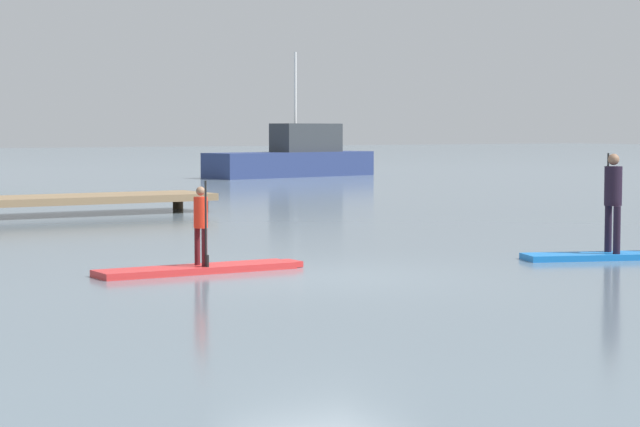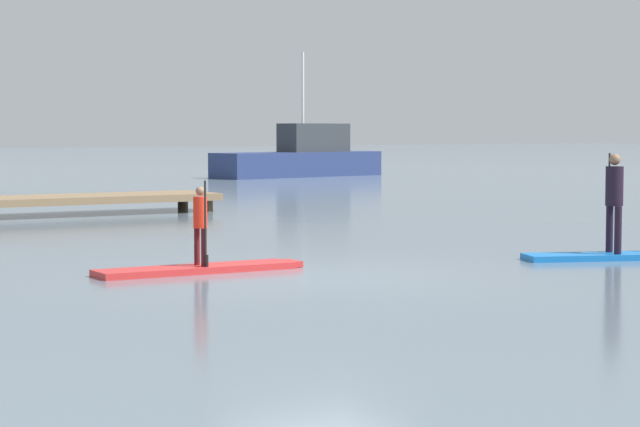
{
  "view_description": "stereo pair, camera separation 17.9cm",
  "coord_description": "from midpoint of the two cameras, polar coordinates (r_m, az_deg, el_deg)",
  "views": [
    {
      "loc": [
        -9.56,
        -15.21,
        2.15
      ],
      "look_at": [
        0.79,
        1.18,
        0.82
      ],
      "focal_mm": 69.9,
      "sensor_mm": 36.0,
      "label": 1
    },
    {
      "loc": [
        -9.41,
        -15.3,
        2.15
      ],
      "look_at": [
        0.79,
        1.18,
        0.82
      ],
      "focal_mm": 69.9,
      "sensor_mm": 36.0,
      "label": 2
    }
  ],
  "objects": [
    {
      "name": "paddleboard_near",
      "position": [
        18.73,
        -5.75,
        -2.54
      ],
      "size": [
        3.28,
        0.72,
        0.1
      ],
      "color": "red",
      "rests_on": "ground"
    },
    {
      "name": "ground_plane",
      "position": [
        18.09,
        -0.4,
        -2.91
      ],
      "size": [
        240.0,
        240.0,
        0.0
      ],
      "primitive_type": "plane",
      "color": "slate"
    },
    {
      "name": "paddler_child_solo",
      "position": [
        18.66,
        -5.74,
        -0.35
      ],
      "size": [
        0.21,
        0.41,
        1.28
      ],
      "color": "#4C1419",
      "rests_on": "paddleboard_near"
    },
    {
      "name": "paddleboard_far",
      "position": [
        21.21,
        13.83,
        -1.88
      ],
      "size": [
        3.63,
        1.91,
        0.1
      ],
      "color": "blue",
      "rests_on": "ground"
    },
    {
      "name": "paddler_adult",
      "position": [
        21.0,
        13.03,
        0.78
      ],
      "size": [
        0.38,
        0.49,
        1.64
      ],
      "color": "black",
      "rests_on": "paddleboard_far"
    },
    {
      "name": "motor_boat_small_navy",
      "position": [
        55.8,
        -1.29,
        2.55
      ],
      "size": [
        8.64,
        3.43,
        5.56
      ],
      "color": "navy",
      "rests_on": "ground"
    }
  ]
}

